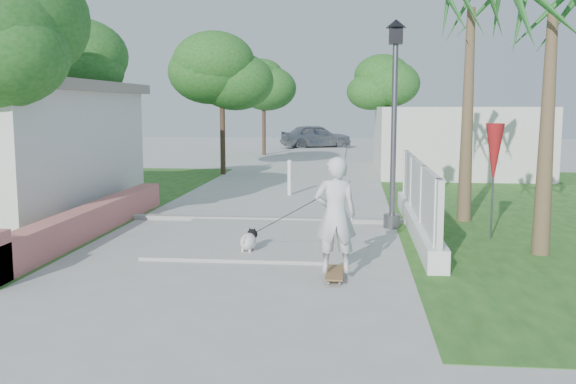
# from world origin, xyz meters

# --- Properties ---
(ground) EXTENTS (90.00, 90.00, 0.00)m
(ground) POSITION_xyz_m (0.00, 0.00, 0.00)
(ground) COLOR #B7B7B2
(ground) RESTS_ON ground
(path_strip) EXTENTS (3.20, 36.00, 0.06)m
(path_strip) POSITION_xyz_m (0.00, 20.00, 0.03)
(path_strip) COLOR #B7B7B2
(path_strip) RESTS_ON ground
(curb) EXTENTS (6.50, 0.25, 0.10)m
(curb) POSITION_xyz_m (0.00, 6.00, 0.05)
(curb) COLOR #999993
(curb) RESTS_ON ground
(grass_left) EXTENTS (8.00, 20.00, 0.01)m
(grass_left) POSITION_xyz_m (-7.00, 8.00, 0.01)
(grass_left) COLOR #27561B
(grass_left) RESTS_ON ground
(grass_right) EXTENTS (8.00, 20.00, 0.01)m
(grass_right) POSITION_xyz_m (7.00, 8.00, 0.01)
(grass_right) COLOR #27561B
(grass_right) RESTS_ON ground
(pink_wall) EXTENTS (0.45, 8.20, 0.80)m
(pink_wall) POSITION_xyz_m (-3.30, 3.55, 0.31)
(pink_wall) COLOR #CB6968
(pink_wall) RESTS_ON ground
(lattice_fence) EXTENTS (0.35, 7.00, 1.50)m
(lattice_fence) POSITION_xyz_m (3.40, 5.00, 0.54)
(lattice_fence) COLOR white
(lattice_fence) RESTS_ON ground
(building_right) EXTENTS (6.00, 8.00, 2.60)m
(building_right) POSITION_xyz_m (6.00, 18.00, 1.30)
(building_right) COLOR silver
(building_right) RESTS_ON ground
(street_lamp) EXTENTS (0.44, 0.44, 4.44)m
(street_lamp) POSITION_xyz_m (2.90, 5.50, 2.43)
(street_lamp) COLOR #59595E
(street_lamp) RESTS_ON ground
(bollard) EXTENTS (0.14, 0.14, 1.09)m
(bollard) POSITION_xyz_m (0.20, 10.00, 0.58)
(bollard) COLOR white
(bollard) RESTS_ON ground
(patio_umbrella) EXTENTS (0.36, 0.36, 2.30)m
(patio_umbrella) POSITION_xyz_m (4.80, 4.50, 1.69)
(patio_umbrella) COLOR #59595E
(patio_umbrella) RESTS_ON ground
(tree_left_mid) EXTENTS (3.20, 3.20, 4.85)m
(tree_left_mid) POSITION_xyz_m (-5.48, 8.48, 3.50)
(tree_left_mid) COLOR #4C3826
(tree_left_mid) RESTS_ON ground
(tree_path_left) EXTENTS (3.40, 3.40, 5.23)m
(tree_path_left) POSITION_xyz_m (-2.98, 15.98, 3.82)
(tree_path_left) COLOR #4C3826
(tree_path_left) RESTS_ON ground
(tree_path_right) EXTENTS (3.00, 3.00, 4.79)m
(tree_path_right) POSITION_xyz_m (3.22, 19.98, 3.49)
(tree_path_right) COLOR #4C3826
(tree_path_right) RESTS_ON ground
(tree_path_far) EXTENTS (3.20, 3.20, 5.17)m
(tree_path_far) POSITION_xyz_m (-2.78, 25.98, 3.82)
(tree_path_far) COLOR #4C3826
(tree_path_far) RESTS_ON ground
(palm_far) EXTENTS (1.80, 1.80, 5.30)m
(palm_far) POSITION_xyz_m (4.60, 6.50, 4.48)
(palm_far) COLOR brown
(palm_far) RESTS_ON ground
(palm_near) EXTENTS (1.80, 1.80, 4.70)m
(palm_near) POSITION_xyz_m (5.40, 3.20, 3.95)
(palm_near) COLOR brown
(palm_near) RESTS_ON ground
(skateboarder) EXTENTS (1.94, 2.22, 1.88)m
(skateboarder) POSITION_xyz_m (1.04, 1.91, 0.82)
(skateboarder) COLOR olive
(skateboarder) RESTS_ON ground
(dog) EXTENTS (0.37, 0.64, 0.44)m
(dog) POSITION_xyz_m (0.20, 2.74, 0.24)
(dog) COLOR silver
(dog) RESTS_ON ground
(parked_car) EXTENTS (4.73, 3.19, 1.50)m
(parked_car) POSITION_xyz_m (-0.34, 31.94, 0.75)
(parked_car) COLOR #ABAFB3
(parked_car) RESTS_ON ground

